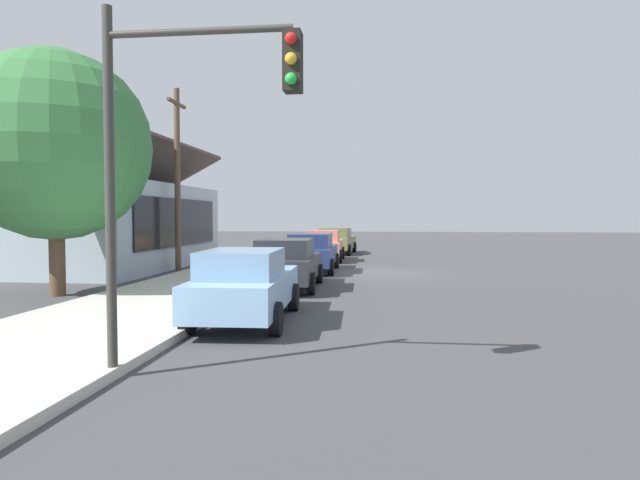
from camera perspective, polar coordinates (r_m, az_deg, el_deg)
ground_plane at (r=22.26m, az=6.09°, el=-3.45°), size 120.00×120.00×0.00m
sidewalk_curb at (r=23.00m, az=-8.02°, el=-3.07°), size 60.00×4.20×0.16m
car_skyblue at (r=11.94m, az=-7.78°, el=-4.65°), size 4.65×2.09×1.59m
car_charcoal at (r=17.34m, az=-3.46°, el=-2.41°), size 4.69×2.13×1.59m
car_navy at (r=22.61m, az=-0.86°, el=-1.26°), size 4.87×2.10×1.59m
car_coral at (r=28.05m, az=0.40°, el=-0.54°), size 4.36×2.10×1.59m
car_olive at (r=33.42m, az=1.72°, el=-0.05°), size 4.76×2.28×1.59m
storefront_building at (r=26.15m, az=-21.14°, el=1.65°), size 11.85×6.83×5.56m
shade_tree at (r=17.53m, az=-25.93°, el=8.81°), size 5.41×5.41×7.02m
traffic_light_main at (r=7.86m, az=-14.22°, el=11.18°), size 0.37×2.79×5.20m
utility_pole_wooden at (r=23.26m, az=-14.66°, el=6.43°), size 1.80×0.24×7.50m
fire_hydrant_red at (r=30.11m, az=-1.77°, el=-0.94°), size 0.22×0.22×0.71m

